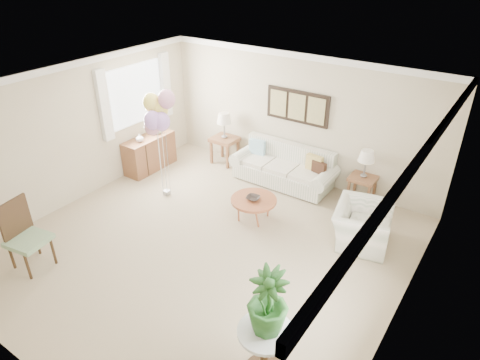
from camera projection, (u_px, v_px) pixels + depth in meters
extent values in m
plane|color=tan|center=(207.00, 246.00, 7.04)|extent=(6.00, 6.00, 0.00)
cube|color=beige|center=(297.00, 118.00, 8.58)|extent=(6.00, 0.04, 2.60)
cube|color=beige|center=(15.00, 295.00, 4.25)|extent=(6.00, 0.04, 2.60)
cube|color=beige|center=(77.00, 133.00, 7.90)|extent=(0.04, 6.00, 2.60)
cube|color=beige|center=(407.00, 247.00, 4.93)|extent=(0.04, 6.00, 2.60)
cube|color=white|center=(200.00, 93.00, 5.79)|extent=(6.00, 6.00, 0.02)
cube|color=white|center=(301.00, 56.00, 7.96)|extent=(6.00, 0.06, 0.12)
cube|color=white|center=(65.00, 66.00, 7.29)|extent=(0.06, 6.00, 0.12)
cube|color=white|center=(427.00, 149.00, 4.34)|extent=(0.06, 6.00, 0.12)
cube|color=white|center=(136.00, 94.00, 8.80)|extent=(0.04, 1.40, 1.20)
cube|color=white|center=(104.00, 106.00, 8.17)|extent=(0.10, 0.22, 1.40)
cube|color=white|center=(166.00, 85.00, 9.40)|extent=(0.10, 0.22, 1.40)
cube|color=black|center=(297.00, 107.00, 8.44)|extent=(1.35, 0.04, 0.65)
cube|color=#8C8C59|center=(278.00, 103.00, 8.63)|extent=(0.36, 0.02, 0.52)
cube|color=#8C8C59|center=(297.00, 107.00, 8.42)|extent=(0.36, 0.02, 0.52)
cube|color=#8C8C59|center=(316.00, 111.00, 8.21)|extent=(0.36, 0.02, 0.52)
cube|color=silver|center=(283.00, 175.00, 8.80)|extent=(1.97, 0.81, 0.32)
cube|color=silver|center=(291.00, 154.00, 8.84)|extent=(1.97, 0.20, 0.49)
cylinder|color=silver|center=(245.00, 155.00, 9.17)|extent=(0.29, 0.81, 0.29)
cylinder|color=silver|center=(326.00, 178.00, 8.24)|extent=(0.29, 0.81, 0.29)
cube|color=beige|center=(259.00, 160.00, 8.96)|extent=(0.54, 0.65, 0.11)
cube|color=beige|center=(282.00, 167.00, 8.68)|extent=(0.54, 0.65, 0.11)
cube|color=beige|center=(307.00, 174.00, 8.40)|extent=(0.54, 0.65, 0.11)
cube|color=#93C5D8|center=(257.00, 148.00, 9.04)|extent=(0.34, 0.11, 0.34)
cube|color=tan|center=(314.00, 163.00, 8.38)|extent=(0.34, 0.11, 0.34)
cube|color=#321D12|center=(319.00, 169.00, 8.29)|extent=(0.30, 0.09, 0.30)
cube|color=silver|center=(282.00, 182.00, 8.89)|extent=(1.79, 0.72, 0.04)
cube|color=brown|center=(224.00, 139.00, 9.47)|extent=(0.56, 0.51, 0.08)
cube|color=brown|center=(211.00, 153.00, 9.59)|extent=(0.05, 0.05, 0.53)
cube|color=brown|center=(227.00, 157.00, 9.37)|extent=(0.05, 0.05, 0.53)
cube|color=brown|center=(222.00, 146.00, 9.88)|extent=(0.05, 0.05, 0.53)
cube|color=brown|center=(238.00, 151.00, 9.66)|extent=(0.05, 0.05, 0.53)
cube|color=brown|center=(363.00, 178.00, 8.05)|extent=(0.49, 0.44, 0.07)
cube|color=brown|center=(348.00, 191.00, 8.14)|extent=(0.04, 0.04, 0.46)
cube|color=brown|center=(368.00, 197.00, 7.95)|extent=(0.04, 0.04, 0.46)
cube|color=brown|center=(355.00, 184.00, 8.40)|extent=(0.04, 0.04, 0.46)
cube|color=brown|center=(374.00, 190.00, 8.21)|extent=(0.04, 0.04, 0.46)
cylinder|color=gray|center=(224.00, 136.00, 9.44)|extent=(0.13, 0.13, 0.06)
cylinder|color=gray|center=(224.00, 129.00, 9.36)|extent=(0.04, 0.04, 0.29)
cone|color=silver|center=(224.00, 118.00, 9.23)|extent=(0.32, 0.32, 0.23)
cylinder|color=gray|center=(364.00, 175.00, 8.02)|extent=(0.13, 0.13, 0.05)
cylinder|color=gray|center=(365.00, 168.00, 7.94)|extent=(0.04, 0.04, 0.27)
cone|color=silver|center=(367.00, 156.00, 7.82)|extent=(0.31, 0.31, 0.22)
cylinder|color=brown|center=(254.00, 200.00, 7.56)|extent=(0.82, 0.82, 0.05)
cylinder|color=brown|center=(268.00, 208.00, 7.70)|extent=(0.03, 0.03, 0.37)
cylinder|color=brown|center=(250.00, 202.00, 7.90)|extent=(0.03, 0.03, 0.37)
cylinder|color=brown|center=(239.00, 211.00, 7.62)|extent=(0.03, 0.03, 0.37)
cylinder|color=brown|center=(257.00, 218.00, 7.42)|extent=(0.03, 0.03, 0.37)
imported|color=#2D2522|center=(253.00, 198.00, 7.52)|extent=(0.28, 0.28, 0.06)
imported|color=silver|center=(362.00, 225.00, 7.00)|extent=(1.06, 1.16, 0.65)
cylinder|color=silver|center=(266.00, 332.00, 4.65)|extent=(0.63, 0.63, 0.04)
cylinder|color=#3A2718|center=(265.00, 353.00, 4.82)|extent=(0.11, 0.11, 0.63)
imported|color=#194A1A|center=(268.00, 301.00, 4.47)|extent=(0.52, 0.52, 0.80)
cube|color=gray|center=(29.00, 240.00, 6.39)|extent=(0.62, 0.62, 0.07)
cylinder|color=#3A2718|center=(12.00, 256.00, 6.46)|extent=(0.04, 0.04, 0.44)
cylinder|color=#3A2718|center=(28.00, 267.00, 6.25)|extent=(0.04, 0.04, 0.44)
cylinder|color=#3A2718|center=(37.00, 242.00, 6.77)|extent=(0.04, 0.04, 0.44)
cylinder|color=#3A2718|center=(54.00, 252.00, 6.56)|extent=(0.04, 0.04, 0.44)
cube|color=#3A2718|center=(14.00, 218.00, 6.35)|extent=(0.13, 0.51, 0.59)
cube|color=brown|center=(150.00, 153.00, 9.31)|extent=(0.45, 1.20, 0.74)
cube|color=#3A2718|center=(140.00, 158.00, 9.10)|extent=(0.46, 0.02, 0.70)
cube|color=#3A2718|center=(159.00, 148.00, 9.53)|extent=(0.46, 0.02, 0.70)
imported|color=white|center=(140.00, 138.00, 8.91)|extent=(0.17, 0.17, 0.17)
imported|color=#B6CCAB|center=(157.00, 129.00, 9.27)|extent=(0.24, 0.24, 0.21)
cube|color=gray|center=(167.00, 192.00, 8.48)|extent=(0.11, 0.11, 0.09)
ellipsoid|color=pink|center=(153.00, 126.00, 7.83)|extent=(0.31, 0.31, 0.36)
cylinder|color=silver|center=(160.00, 164.00, 8.19)|extent=(0.01, 0.01, 1.17)
ellipsoid|color=#BA85E3|center=(162.00, 122.00, 7.64)|extent=(0.31, 0.31, 0.36)
cylinder|color=silver|center=(165.00, 162.00, 8.09)|extent=(0.01, 0.01, 1.31)
ellipsoid|color=#F2E25B|center=(160.00, 109.00, 7.75)|extent=(0.31, 0.31, 0.36)
cylinder|color=silver|center=(164.00, 156.00, 8.15)|extent=(0.01, 0.01, 1.48)
ellipsoid|color=pink|center=(167.00, 99.00, 7.57)|extent=(0.31, 0.31, 0.36)
cylinder|color=silver|center=(167.00, 152.00, 8.06)|extent=(0.01, 0.01, 1.69)
ellipsoid|color=#BA85E3|center=(153.00, 120.00, 7.60)|extent=(0.31, 0.31, 0.36)
cylinder|color=silver|center=(160.00, 161.00, 8.07)|extent=(0.01, 0.01, 1.35)
ellipsoid|color=#F2E25B|center=(151.00, 102.00, 7.66)|extent=(0.31, 0.31, 0.36)
cylinder|color=silver|center=(160.00, 153.00, 8.10)|extent=(0.01, 0.01, 1.61)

